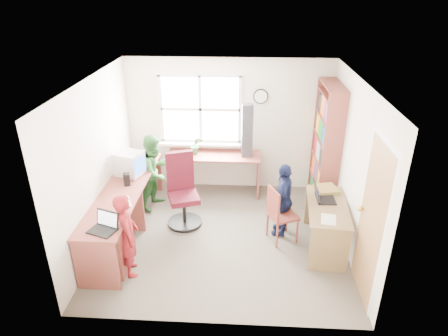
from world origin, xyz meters
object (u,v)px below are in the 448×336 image
cd_tower (247,130)px  person_green (155,171)px  bookshelf (326,149)px  swivel_chair (183,194)px  laptop_left (104,226)px  potted_plant (196,146)px  l_desk (131,219)px  laptop_right (322,196)px  person_navy (283,200)px  right_desk (326,217)px  person_red (127,235)px  wooden_chair (279,213)px  crt_monitor (129,164)px

cd_tower → person_green: 1.71m
bookshelf → swivel_chair: bearing=-161.3°
laptop_left → potted_plant: potted_plant is taller
l_desk → bookshelf: 3.35m
l_desk → laptop_right: bearing=6.7°
bookshelf → laptop_left: size_ratio=5.26×
person_green → potted_plant: bearing=-27.6°
laptop_right → person_navy: 0.57m
right_desk → person_green: (-2.69, 1.03, 0.15)m
right_desk → person_red: (-2.68, -0.72, 0.09)m
right_desk → laptop_right: bearing=114.8°
wooden_chair → crt_monitor: size_ratio=1.83×
l_desk → wooden_chair: (2.13, 0.26, 0.02)m
l_desk → potted_plant: bearing=66.8°
swivel_chair → laptop_right: 2.13m
bookshelf → swivel_chair: bookshelf is taller
right_desk → potted_plant: 2.62m
l_desk → person_green: size_ratio=2.28×
bookshelf → laptop_right: (-0.22, -1.15, -0.25)m
laptop_right → person_red: 2.77m
potted_plant → bookshelf: bearing=-6.4°
crt_monitor → laptop_right: 2.99m
laptop_right → person_red: person_red is taller
person_green → l_desk: bearing=-163.7°
person_red → person_green: bearing=-21.0°
crt_monitor → swivel_chair: bearing=9.2°
person_red → person_green: size_ratio=0.91×
laptop_left → swivel_chair: bearing=81.8°
potted_plant → right_desk: bearing=-37.4°
laptop_right → person_red: bearing=107.8°
laptop_left → person_red: 0.34m
right_desk → crt_monitor: (-3.00, 0.68, 0.44)m
right_desk → cd_tower: bearing=131.5°
laptop_left → cd_tower: 3.00m
bookshelf → potted_plant: (-2.22, 0.25, -0.09)m
right_desk → laptop_left: size_ratio=3.10×
swivel_chair → laptop_right: size_ratio=3.20×
potted_plant → person_green: size_ratio=0.25×
cd_tower → potted_plant: cd_tower is taller
bookshelf → wooden_chair: size_ratio=2.38×
right_desk → bookshelf: bearing=88.0°
wooden_chair → laptop_left: bearing=-179.8°
swivel_chair → potted_plant: swivel_chair is taller
cd_tower → person_red: bearing=-130.7°
right_desk → potted_plant: potted_plant is taller
l_desk → bookshelf: size_ratio=1.40×
potted_plant → wooden_chair: bearing=-46.4°
person_green → person_navy: 2.21m
wooden_chair → potted_plant: bearing=110.8°
person_red → person_green: person_green is taller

